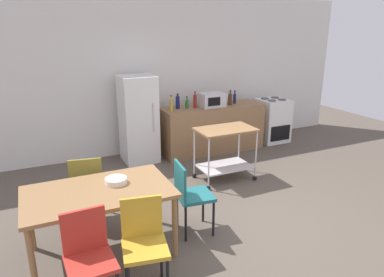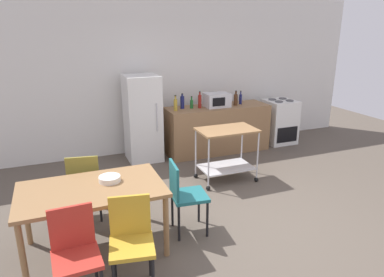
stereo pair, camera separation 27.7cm
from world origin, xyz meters
The scene contains 19 objects.
ground_plane centered at (0.00, 0.00, 0.00)m, with size 12.00×12.00×0.00m, color brown.
back_wall centered at (0.00, 3.20, 1.45)m, with size 8.40×0.12×2.90m, color silver.
kitchen_counter centered at (0.90, 2.60, 0.45)m, with size 2.00×0.64×0.90m, color olive.
dining_table centered at (-1.74, 0.16, 0.67)m, with size 1.50×0.90×0.75m.
chair_red centered at (-1.98, -0.56, 0.52)m, with size 0.42×0.42×0.89m.
chair_teal centered at (-0.72, 0.13, 0.52)m, with size 0.44×0.44×0.89m.
chair_olive centered at (-1.76, 0.87, 0.52)m, with size 0.46×0.46×0.89m.
chair_mustard centered at (-1.49, -0.55, 0.52)m, with size 0.47×0.47×0.89m.
stove_oven centered at (2.35, 2.62, 0.45)m, with size 0.60×0.61×0.92m.
refrigerator centered at (-0.55, 2.70, 0.78)m, with size 0.60×0.63×1.55m.
kitchen_cart centered at (0.43, 1.30, 0.57)m, with size 0.91×0.57×0.85m.
bottle_wine centered at (0.03, 2.55, 1.02)m, with size 0.07×0.07×0.28m.
bottle_olive_oil centered at (0.20, 2.67, 1.02)m, with size 0.08×0.08×0.28m.
bottle_soy_sauce centered at (0.37, 2.63, 0.99)m, with size 0.06×0.06×0.23m.
bottle_sparkling_water centered at (0.52, 2.60, 1.03)m, with size 0.06×0.06×0.31m.
microwave centered at (0.86, 2.58, 1.03)m, with size 0.46×0.35×0.26m.
bottle_soda centered at (1.26, 2.56, 1.02)m, with size 0.08×0.08×0.28m.
bottle_hot_sauce centered at (1.40, 2.62, 1.00)m, with size 0.06×0.06×0.26m.
fruit_bowl centered at (-1.54, 0.25, 0.78)m, with size 0.23×0.23×0.06m, color white.
Camera 2 is at (-2.01, -3.36, 2.37)m, focal length 33.08 mm.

